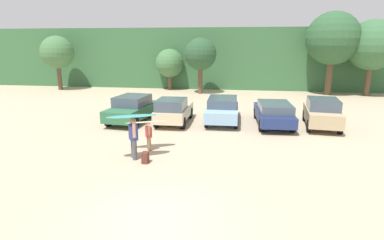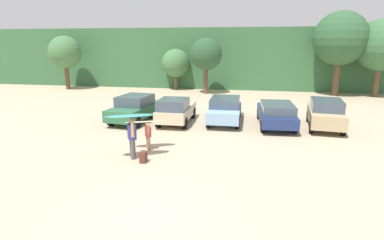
# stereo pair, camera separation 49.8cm
# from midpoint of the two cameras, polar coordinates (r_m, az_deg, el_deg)

# --- Properties ---
(ground_plane) EXTENTS (120.00, 120.00, 0.00)m
(ground_plane) POSITION_cam_midpoint_polar(r_m,az_deg,el_deg) (9.27, -6.56, -16.87)
(ground_plane) COLOR tan
(hillside_ridge) EXTENTS (108.00, 12.00, 6.20)m
(hillside_ridge) POSITION_cam_midpoint_polar(r_m,az_deg,el_deg) (38.56, 6.96, 11.25)
(hillside_ridge) COLOR #38663D
(hillside_ridge) RESTS_ON ground_plane
(tree_ridge_back) EXTENTS (3.25, 3.25, 5.40)m
(tree_ridge_back) POSITION_cam_midpoint_polar(r_m,az_deg,el_deg) (35.21, -21.51, 11.24)
(tree_ridge_back) COLOR brown
(tree_ridge_back) RESTS_ON ground_plane
(tree_center_left) EXTENTS (2.86, 2.86, 4.13)m
(tree_center_left) POSITION_cam_midpoint_polar(r_m,az_deg,el_deg) (32.70, -2.50, 10.16)
(tree_center_left) COLOR brown
(tree_center_left) RESTS_ON ground_plane
(tree_far_left) EXTENTS (2.97, 2.97, 5.18)m
(tree_far_left) POSITION_cam_midpoint_polar(r_m,az_deg,el_deg) (29.95, 3.03, 11.70)
(tree_far_left) COLOR brown
(tree_far_left) RESTS_ON ground_plane
(tree_center_right) EXTENTS (4.72, 4.72, 7.45)m
(tree_center_right) POSITION_cam_midpoint_polar(r_m,az_deg,el_deg) (31.64, 25.58, 13.07)
(tree_center_right) COLOR brown
(tree_center_right) RESTS_ON ground_plane
(tree_center) EXTENTS (4.43, 4.43, 6.72)m
(tree_center) POSITION_cam_midpoint_polar(r_m,az_deg,el_deg) (32.59, 31.30, 11.41)
(tree_center) COLOR brown
(tree_center) RESTS_ON ground_plane
(parked_car_forest_green) EXTENTS (2.33, 4.49, 1.59)m
(parked_car_forest_green) POSITION_cam_midpoint_polar(r_m,az_deg,el_deg) (19.64, -9.51, 2.15)
(parked_car_forest_green) COLOR #2D6642
(parked_car_forest_green) RESTS_ON ground_plane
(parked_car_champagne) EXTENTS (1.76, 4.02, 1.58)m
(parked_car_champagne) POSITION_cam_midpoint_polar(r_m,az_deg,el_deg) (18.82, -2.19, 1.79)
(parked_car_champagne) COLOR beige
(parked_car_champagne) RESTS_ON ground_plane
(parked_car_sky_blue) EXTENTS (1.89, 4.74, 1.49)m
(parked_car_sky_blue) POSITION_cam_midpoint_polar(r_m,az_deg,el_deg) (19.36, 6.70, 2.00)
(parked_car_sky_blue) COLOR #84ADD1
(parked_car_sky_blue) RESTS_ON ground_plane
(parked_car_navy) EXTENTS (2.07, 4.81, 1.39)m
(parked_car_navy) POSITION_cam_midpoint_polar(r_m,az_deg,el_deg) (18.91, 15.65, 1.18)
(parked_car_navy) COLOR navy
(parked_car_navy) RESTS_ON ground_plane
(parked_car_tan) EXTENTS (2.15, 4.16, 1.65)m
(parked_car_tan) POSITION_cam_midpoint_polar(r_m,az_deg,el_deg) (19.35, 23.59, 1.10)
(parked_car_tan) COLOR tan
(parked_car_tan) RESTS_ON ground_plane
(person_adult) EXTENTS (0.49, 0.69, 1.74)m
(person_adult) POSITION_cam_midpoint_polar(r_m,az_deg,el_deg) (13.28, -9.69, -2.75)
(person_adult) COLOR #4C4C51
(person_adult) RESTS_ON ground_plane
(person_child) EXTENTS (0.36, 0.50, 1.28)m
(person_child) POSITION_cam_midpoint_polar(r_m,az_deg,el_deg) (14.27, -6.92, -2.57)
(person_child) COLOR #8C6B4C
(person_child) RESTS_ON ground_plane
(surfboard_teal) EXTENTS (2.10, 1.36, 0.08)m
(surfboard_teal) POSITION_cam_midpoint_polar(r_m,az_deg,el_deg) (12.99, -9.98, 0.78)
(surfboard_teal) COLOR teal
(surfboard_cream) EXTENTS (1.97, 1.20, 0.17)m
(surfboard_cream) POSITION_cam_midpoint_polar(r_m,az_deg,el_deg) (14.29, -7.29, -0.31)
(surfboard_cream) COLOR beige
(backpack_dropped) EXTENTS (0.24, 0.34, 0.45)m
(backpack_dropped) POSITION_cam_midpoint_polar(r_m,az_deg,el_deg) (12.96, -7.66, -6.62)
(backpack_dropped) COLOR #592D23
(backpack_dropped) RESTS_ON ground_plane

